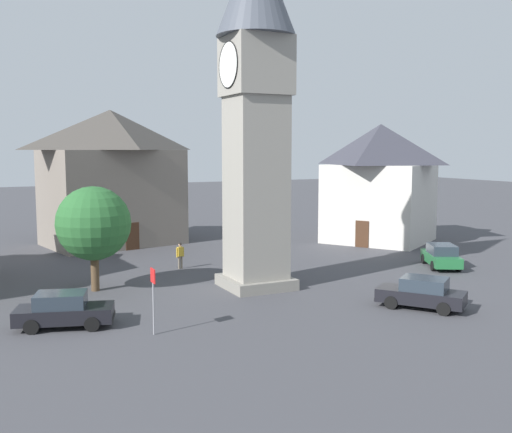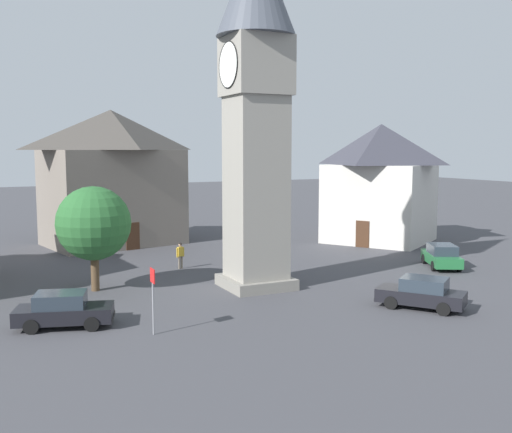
{
  "view_description": "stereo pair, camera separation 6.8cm",
  "coord_description": "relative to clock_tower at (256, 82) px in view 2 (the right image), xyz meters",
  "views": [
    {
      "loc": [
        29.22,
        -14.15,
        7.71
      ],
      "look_at": [
        0.0,
        0.0,
        3.99
      ],
      "focal_mm": 41.59,
      "sensor_mm": 36.0,
      "label": 1
    },
    {
      "loc": [
        29.25,
        -14.09,
        7.71
      ],
      "look_at": [
        0.0,
        0.0,
        3.99
      ],
      "focal_mm": 41.59,
      "sensor_mm": 36.0,
      "label": 2
    }
  ],
  "objects": [
    {
      "name": "tree",
      "position": [
        -3.08,
        -8.25,
        -7.58
      ],
      "size": [
        4.01,
        4.01,
        5.72
      ],
      "color": "brown",
      "rests_on": "ground"
    },
    {
      "name": "building_shop_left",
      "position": [
        -10.48,
        16.47,
        -6.31
      ],
      "size": [
        10.91,
        10.81,
        9.72
      ],
      "color": "beige",
      "rests_on": "ground"
    },
    {
      "name": "car_silver_kerb",
      "position": [
        7.47,
        5.3,
        -10.51
      ],
      "size": [
        4.32,
        3.8,
        1.53
      ],
      "color": "black",
      "rests_on": "ground"
    },
    {
      "name": "pedestrian",
      "position": [
        -6.76,
        -2.16,
        -10.26
      ],
      "size": [
        0.29,
        0.55,
        1.69
      ],
      "color": "#706656",
      "rests_on": "ground"
    },
    {
      "name": "road_sign",
      "position": [
        5.79,
        -7.53,
        -9.37
      ],
      "size": [
        0.6,
        0.07,
        2.8
      ],
      "color": "gray",
      "rests_on": "ground"
    },
    {
      "name": "car_red_corner",
      "position": [
        0.25,
        13.3,
        -10.51
      ],
      "size": [
        4.44,
        3.43,
        1.53
      ],
      "color": "#236B38",
      "rests_on": "ground"
    },
    {
      "name": "clock_tower",
      "position": [
        0.0,
        0.0,
        0.0
      ],
      "size": [
        4.3,
        4.3,
        19.35
      ],
      "color": "gray",
      "rests_on": "ground"
    },
    {
      "name": "ground_plane",
      "position": [
        -0.0,
        -0.0,
        -11.27
      ],
      "size": [
        200.0,
        200.0,
        0.0
      ],
      "primitive_type": "plane",
      "color": "#424247"
    },
    {
      "name": "car_blue_kerb",
      "position": [
        3.09,
        -10.75,
        -10.51
      ],
      "size": [
        2.81,
        4.44,
        1.53
      ],
      "color": "black",
      "rests_on": "ground"
    },
    {
      "name": "building_corner_back",
      "position": [
        -18.66,
        -3.84,
        -5.78
      ],
      "size": [
        9.33,
        11.74,
        10.77
      ],
      "color": "slate",
      "rests_on": "ground"
    }
  ]
}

